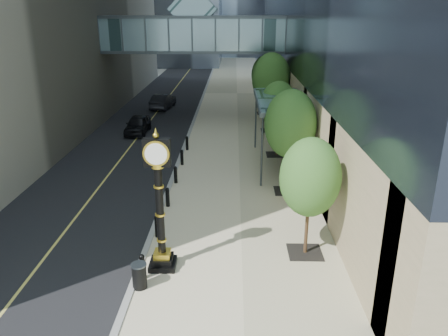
{
  "coord_description": "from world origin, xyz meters",
  "views": [
    {
      "loc": [
        0.63,
        -12.81,
        9.43
      ],
      "look_at": [
        0.18,
        6.61,
        2.43
      ],
      "focal_mm": 35.0,
      "sensor_mm": 36.0,
      "label": 1
    }
  ],
  "objects": [
    {
      "name": "street_trees",
      "position": [
        3.6,
        17.35,
        3.86
      ],
      "size": [
        3.09,
        28.54,
        6.35
      ],
      "color": "black",
      "rests_on": "sidewalk"
    },
    {
      "name": "road",
      "position": [
        -7.0,
        40.0,
        0.01
      ],
      "size": [
        8.0,
        180.0,
        0.02
      ],
      "primitive_type": "cube",
      "color": "black",
      "rests_on": "ground"
    },
    {
      "name": "bollard_row",
      "position": [
        -2.7,
        9.0,
        0.51
      ],
      "size": [
        0.2,
        16.2,
        0.9
      ],
      "color": "black",
      "rests_on": "sidewalk"
    },
    {
      "name": "sidewalk",
      "position": [
        1.0,
        40.0,
        0.03
      ],
      "size": [
        8.0,
        180.0,
        0.06
      ],
      "primitive_type": "cube",
      "color": "beige",
      "rests_on": "ground"
    },
    {
      "name": "trash_bin",
      "position": [
        -2.7,
        0.45,
        0.51
      ],
      "size": [
        0.58,
        0.58,
        0.9
      ],
      "primitive_type": "cylinder",
      "rotation": [
        0.0,
        0.0,
        0.12
      ],
      "color": "black",
      "rests_on": "sidewalk"
    },
    {
      "name": "car_near",
      "position": [
        -7.21,
        21.65,
        0.73
      ],
      "size": [
        1.69,
        4.16,
        1.42
      ],
      "primitive_type": "imported",
      "rotation": [
        0.0,
        0.0,
        -0.0
      ],
      "color": "black",
      "rests_on": "road"
    },
    {
      "name": "entrance_canopy",
      "position": [
        3.48,
        14.0,
        4.19
      ],
      "size": [
        3.0,
        8.0,
        4.38
      ],
      "color": "#383F44",
      "rests_on": "ground"
    },
    {
      "name": "street_clock",
      "position": [
        -2.09,
        1.81,
        2.4
      ],
      "size": [
        1.02,
        1.02,
        5.4
      ],
      "rotation": [
        0.0,
        0.0,
        0.01
      ],
      "color": "black",
      "rests_on": "sidewalk"
    },
    {
      "name": "skywalk",
      "position": [
        -3.0,
        28.0,
        7.71
      ],
      "size": [
        17.0,
        4.2,
        5.8
      ],
      "color": "slate",
      "rests_on": "ground"
    },
    {
      "name": "pedestrian",
      "position": [
        4.5,
        13.09,
        1.01
      ],
      "size": [
        0.78,
        0.61,
        1.9
      ],
      "primitive_type": "imported",
      "rotation": [
        0.0,
        0.0,
        3.38
      ],
      "color": "#A6A198",
      "rests_on": "sidewalk"
    },
    {
      "name": "ground",
      "position": [
        0.0,
        0.0,
        0.0
      ],
      "size": [
        320.0,
        320.0,
        0.0
      ],
      "primitive_type": "plane",
      "color": "gray",
      "rests_on": "ground"
    },
    {
      "name": "curb",
      "position": [
        -3.0,
        40.0,
        0.04
      ],
      "size": [
        0.25,
        180.0,
        0.07
      ],
      "primitive_type": "cube",
      "color": "gray",
      "rests_on": "ground"
    },
    {
      "name": "car_far",
      "position": [
        -6.65,
        31.34,
        0.76
      ],
      "size": [
        2.19,
        4.69,
        1.49
      ],
      "primitive_type": "imported",
      "rotation": [
        0.0,
        0.0,
        3.0
      ],
      "color": "black",
      "rests_on": "road"
    }
  ]
}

